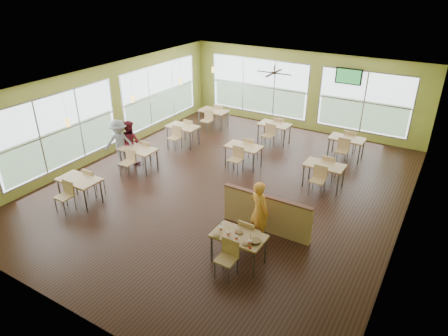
{
  "coord_description": "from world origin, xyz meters",
  "views": [
    {
      "loc": [
        5.46,
        -9.44,
        6.06
      ],
      "look_at": [
        0.49,
        -1.12,
        1.24
      ],
      "focal_mm": 32.0,
      "sensor_mm": 36.0,
      "label": 1
    }
  ],
  "objects_px": {
    "half_wall_divider": "(266,213)",
    "man_plaid": "(259,211)",
    "food_basket": "(255,241)",
    "main_table": "(239,240)"
  },
  "relations": [
    {
      "from": "half_wall_divider",
      "to": "man_plaid",
      "type": "height_order",
      "value": "man_plaid"
    },
    {
      "from": "half_wall_divider",
      "to": "man_plaid",
      "type": "distance_m",
      "value": 0.51
    },
    {
      "from": "man_plaid",
      "to": "food_basket",
      "type": "relative_size",
      "value": 6.22
    },
    {
      "from": "half_wall_divider",
      "to": "man_plaid",
      "type": "xyz_separation_m",
      "value": [
        -0.0,
        -0.42,
        0.29
      ]
    },
    {
      "from": "main_table",
      "to": "man_plaid",
      "type": "height_order",
      "value": "man_plaid"
    },
    {
      "from": "main_table",
      "to": "food_basket",
      "type": "bearing_deg",
      "value": -5.41
    },
    {
      "from": "main_table",
      "to": "man_plaid",
      "type": "bearing_deg",
      "value": 90.12
    },
    {
      "from": "main_table",
      "to": "half_wall_divider",
      "type": "xyz_separation_m",
      "value": [
        0.0,
        1.45,
        -0.11
      ]
    },
    {
      "from": "main_table",
      "to": "man_plaid",
      "type": "distance_m",
      "value": 1.04
    },
    {
      "from": "half_wall_divider",
      "to": "man_plaid",
      "type": "relative_size",
      "value": 1.48
    }
  ]
}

